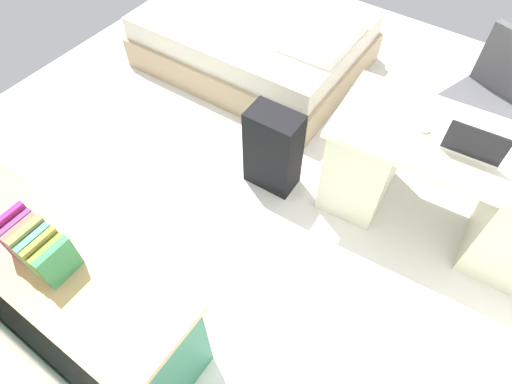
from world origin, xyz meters
TOP-DOWN VIEW (x-y plane):
  - ground_plane at (0.00, 0.00)m, footprint 5.05×5.05m
  - desk at (-1.03, -0.18)m, footprint 1.49×0.77m
  - office_chair at (-1.02, -0.98)m, footprint 0.58×0.58m
  - credenza at (0.46, 1.62)m, footprint 1.80×0.48m
  - bed at (0.93, -0.96)m, footprint 1.93×1.44m
  - suitcase_black at (0.02, 0.14)m, footprint 0.37×0.23m
  - laptop at (-1.08, -0.14)m, footprint 0.33×0.25m
  - computer_mouse at (-0.82, -0.16)m, footprint 0.07×0.10m
  - book_row at (0.31, 1.62)m, footprint 0.31×0.17m

SIDE VIEW (x-z plane):
  - ground_plane at x=0.00m, z-range 0.00..0.00m
  - bed at x=0.93m, z-range -0.05..0.53m
  - suitcase_black at x=0.02m, z-range 0.00..0.64m
  - credenza at x=0.46m, z-range 0.00..0.73m
  - desk at x=-1.03m, z-range 0.02..0.77m
  - office_chair at x=-1.02m, z-range -0.05..0.89m
  - computer_mouse at x=-0.82m, z-range 0.75..0.78m
  - laptop at x=-1.08m, z-range 0.70..0.90m
  - book_row at x=0.31m, z-range 0.72..0.96m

